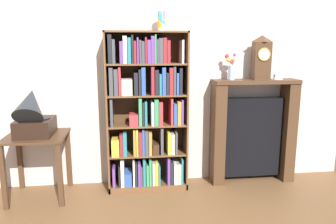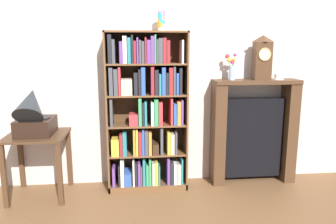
# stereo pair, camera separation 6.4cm
# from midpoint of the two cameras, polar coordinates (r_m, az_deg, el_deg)

# --- Properties ---
(ground_plane) EXTENTS (7.41, 6.40, 0.02)m
(ground_plane) POSITION_cam_midpoint_polar(r_m,az_deg,el_deg) (3.44, -3.93, -13.98)
(ground_plane) COLOR brown
(wall_back) EXTENTS (4.41, 0.08, 2.60)m
(wall_back) POSITION_cam_midpoint_polar(r_m,az_deg,el_deg) (3.45, -3.90, 8.64)
(wall_back) COLOR beige
(wall_back) RESTS_ON ground
(bookshelf) EXTENTS (0.81, 0.31, 1.62)m
(bookshelf) POSITION_cam_midpoint_polar(r_m,az_deg,el_deg) (3.31, -4.27, -0.49)
(bookshelf) COLOR brown
(bookshelf) RESTS_ON ground
(cup_stack) EXTENTS (0.07, 0.07, 0.19)m
(cup_stack) POSITION_cam_midpoint_polar(r_m,az_deg,el_deg) (3.27, -1.76, 15.71)
(cup_stack) COLOR white
(cup_stack) RESTS_ON bookshelf
(side_table_left) EXTENTS (0.56, 0.52, 0.63)m
(side_table_left) POSITION_cam_midpoint_polar(r_m,az_deg,el_deg) (3.42, -22.53, -6.12)
(side_table_left) COLOR #472D1C
(side_table_left) RESTS_ON ground
(gramophone) EXTENTS (0.33, 0.48, 0.53)m
(gramophone) POSITION_cam_midpoint_polar(r_m,az_deg,el_deg) (3.28, -23.25, -0.44)
(gramophone) COLOR black
(gramophone) RESTS_ON side_table_left
(fireplace_mantel) EXTENTS (0.91, 0.25, 1.13)m
(fireplace_mantel) POSITION_cam_midpoint_polar(r_m,az_deg,el_deg) (3.66, 14.14, -3.38)
(fireplace_mantel) COLOR #472D1C
(fireplace_mantel) RESTS_ON ground
(mantel_clock) EXTENTS (0.17, 0.14, 0.46)m
(mantel_clock) POSITION_cam_midpoint_polar(r_m,az_deg,el_deg) (3.54, 15.63, 9.23)
(mantel_clock) COLOR #472D1C
(mantel_clock) RESTS_ON fireplace_mantel
(flower_vase) EXTENTS (0.11, 0.12, 0.28)m
(flower_vase) POSITION_cam_midpoint_polar(r_m,az_deg,el_deg) (3.44, 10.52, 7.67)
(flower_vase) COLOR #99B2D1
(flower_vase) RESTS_ON fireplace_mantel
(teacup_with_saucer) EXTENTS (0.13, 0.12, 0.05)m
(teacup_with_saucer) POSITION_cam_midpoint_polar(r_m,az_deg,el_deg) (3.63, 18.18, 5.88)
(teacup_with_saucer) COLOR white
(teacup_with_saucer) RESTS_ON fireplace_mantel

